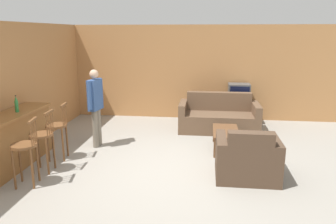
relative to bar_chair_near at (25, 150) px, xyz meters
The scene contains 14 objects.
ground_plane 2.43m from the bar_chair_near, 21.65° to the left, with size 24.00×24.00×0.00m, color gray.
wall_back 5.15m from the bar_chair_near, 64.55° to the left, with size 9.40×0.08×2.60m.
wall_left 2.54m from the bar_chair_near, 113.48° to the left, with size 0.08×8.74×2.60m.
bar_counter 0.84m from the bar_chair_near, 139.74° to the left, with size 0.55×2.27×0.99m.
bar_chair_near is the anchor object (origin of this frame).
bar_chair_mid 0.55m from the bar_chair_near, 89.97° to the left, with size 0.42×0.42×1.10m.
bar_chair_far 1.13m from the bar_chair_near, 89.99° to the left, with size 0.45×0.45×1.10m.
couch_far 4.65m from the bar_chair_near, 47.71° to the left, with size 1.94×0.94×0.92m.
armchair_near 3.59m from the bar_chair_near, 11.31° to the left, with size 1.03×0.89×0.89m.
coffee_table 3.83m from the bar_chair_near, 32.38° to the left, with size 0.52×1.04×0.42m.
tv_unit 5.63m from the bar_chair_near, 49.32° to the left, with size 1.02×0.52×0.56m.
tv 5.62m from the bar_chair_near, 49.30° to the left, with size 0.57×0.46×0.50m.
bottle 1.15m from the bar_chair_near, 125.31° to the left, with size 0.06×0.06×0.31m.
person_by_window 2.02m from the bar_chair_near, 75.56° to the left, with size 0.22×0.51×1.66m.
Camera 1 is at (0.62, -5.42, 2.40)m, focal length 35.00 mm.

